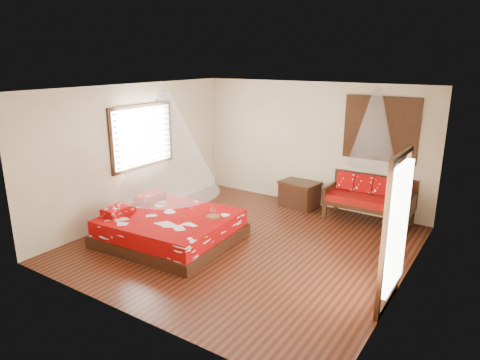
% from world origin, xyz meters
% --- Properties ---
extents(room, '(5.54, 5.54, 2.84)m').
position_xyz_m(room, '(0.00, 0.00, 1.40)').
color(room, black).
rests_on(room, ground).
extents(bed, '(2.39, 2.19, 0.65)m').
position_xyz_m(bed, '(-1.27, -0.64, 0.25)').
color(bed, black).
rests_on(bed, floor).
extents(daybed, '(1.75, 0.78, 0.94)m').
position_xyz_m(daybed, '(1.53, 2.38, 0.52)').
color(daybed, black).
rests_on(daybed, floor).
extents(storage_chest, '(0.93, 0.74, 0.58)m').
position_xyz_m(storage_chest, '(-0.10, 2.45, 0.29)').
color(storage_chest, black).
rests_on(storage_chest, floor).
extents(shutter_panel, '(1.52, 0.06, 1.32)m').
position_xyz_m(shutter_panel, '(1.53, 2.72, 1.90)').
color(shutter_panel, black).
rests_on(shutter_panel, wall_back).
extents(window_left, '(0.10, 1.74, 1.34)m').
position_xyz_m(window_left, '(-2.71, 0.20, 1.70)').
color(window_left, black).
rests_on(window_left, wall_left).
extents(glazed_door, '(0.08, 1.02, 2.16)m').
position_xyz_m(glazed_door, '(2.72, -0.60, 1.07)').
color(glazed_door, black).
rests_on(glazed_door, floor).
extents(wine_tray, '(0.24, 0.24, 0.20)m').
position_xyz_m(wine_tray, '(-0.51, -0.29, 0.55)').
color(wine_tray, brown).
rests_on(wine_tray, bed).
extents(mosquito_net_main, '(1.85, 1.85, 1.80)m').
position_xyz_m(mosquito_net_main, '(-1.25, -0.64, 1.85)').
color(mosquito_net_main, white).
rests_on(mosquito_net_main, ceiling).
extents(mosquito_net_daybed, '(0.93, 0.93, 1.50)m').
position_xyz_m(mosquito_net_daybed, '(1.53, 2.25, 2.00)').
color(mosquito_net_daybed, white).
rests_on(mosquito_net_daybed, ceiling).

